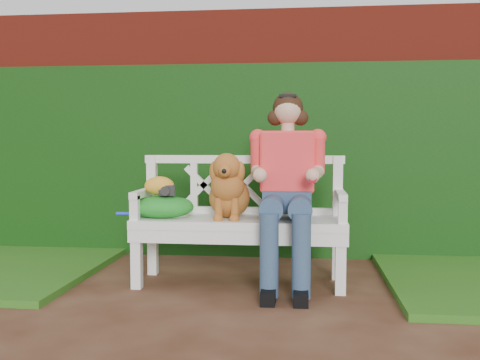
# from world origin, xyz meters

# --- Properties ---
(ground) EXTENTS (60.00, 60.00, 0.00)m
(ground) POSITION_xyz_m (0.00, 0.00, 0.00)
(ground) COLOR #3D1D11
(brick_wall) EXTENTS (10.00, 0.30, 2.20)m
(brick_wall) POSITION_xyz_m (0.00, 1.90, 1.10)
(brick_wall) COLOR maroon
(brick_wall) RESTS_ON ground
(ivy_hedge) EXTENTS (10.00, 0.18, 1.70)m
(ivy_hedge) POSITION_xyz_m (0.00, 1.68, 0.85)
(ivy_hedge) COLOR #133E0E
(ivy_hedge) RESTS_ON ground
(garden_bench) EXTENTS (1.62, 0.71, 0.48)m
(garden_bench) POSITION_xyz_m (0.05, 0.65, 0.24)
(garden_bench) COLOR white
(garden_bench) RESTS_ON ground
(seated_woman) EXTENTS (0.69, 0.84, 1.33)m
(seated_woman) POSITION_xyz_m (0.39, 0.63, 0.67)
(seated_woman) COLOR #E45268
(seated_woman) RESTS_ON ground
(dog) EXTENTS (0.42, 0.50, 0.47)m
(dog) POSITION_xyz_m (-0.02, 0.62, 0.72)
(dog) COLOR #A45530
(dog) RESTS_ON garden_bench
(tennis_racket) EXTENTS (0.61, 0.39, 0.03)m
(tennis_racket) POSITION_xyz_m (-0.50, 0.67, 0.49)
(tennis_racket) COLOR white
(tennis_racket) RESTS_ON garden_bench
(green_bag) EXTENTS (0.54, 0.47, 0.16)m
(green_bag) POSITION_xyz_m (-0.51, 0.62, 0.56)
(green_bag) COLOR #1A7B15
(green_bag) RESTS_ON garden_bench
(camera_item) EXTENTS (0.13, 0.10, 0.08)m
(camera_item) POSITION_xyz_m (-0.47, 0.61, 0.68)
(camera_item) COLOR black
(camera_item) RESTS_ON green_bag
(baseball_glove) EXTENTS (0.23, 0.17, 0.14)m
(baseball_glove) POSITION_xyz_m (-0.53, 0.63, 0.71)
(baseball_glove) COLOR gold
(baseball_glove) RESTS_ON green_bag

